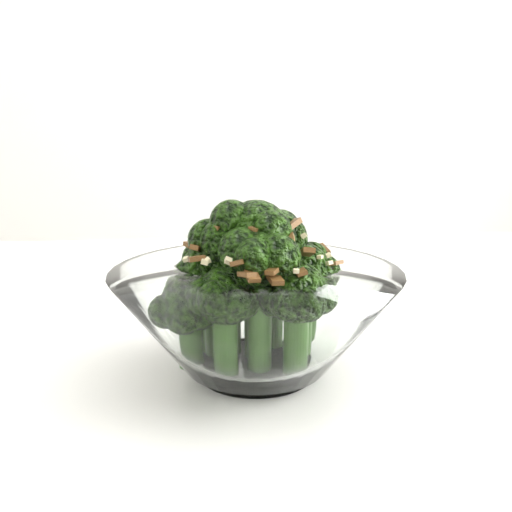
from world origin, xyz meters
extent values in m
cube|color=white|center=(-0.10, 0.09, 0.73)|extent=(1.21, 0.81, 0.04)
cylinder|color=white|center=(-0.07, -0.01, 0.75)|extent=(0.08, 0.08, 0.01)
cylinder|color=#285015|center=(-0.07, -0.01, 0.80)|extent=(0.02, 0.02, 0.08)
sphere|color=#21450C|center=(-0.07, -0.01, 0.85)|extent=(0.05, 0.05, 0.05)
cylinder|color=#285015|center=(-0.05, 0.01, 0.80)|extent=(0.02, 0.02, 0.07)
sphere|color=#21450C|center=(-0.05, 0.01, 0.85)|extent=(0.04, 0.04, 0.04)
cylinder|color=#285015|center=(-0.09, 0.00, 0.80)|extent=(0.02, 0.02, 0.07)
sphere|color=#21450C|center=(-0.09, 0.00, 0.84)|extent=(0.05, 0.05, 0.05)
cylinder|color=#285015|center=(-0.07, -0.03, 0.79)|extent=(0.02, 0.02, 0.07)
sphere|color=#21450C|center=(-0.07, -0.03, 0.84)|extent=(0.04, 0.04, 0.04)
cylinder|color=#285015|center=(-0.04, -0.01, 0.79)|extent=(0.02, 0.02, 0.05)
sphere|color=#21450C|center=(-0.04, -0.01, 0.83)|extent=(0.04, 0.04, 0.04)
cylinder|color=#285015|center=(-0.10, 0.01, 0.79)|extent=(0.02, 0.02, 0.05)
sphere|color=#21450C|center=(-0.10, 0.01, 0.82)|extent=(0.04, 0.04, 0.04)
cylinder|color=#285015|center=(-0.04, -0.04, 0.79)|extent=(0.02, 0.02, 0.05)
sphere|color=#21450C|center=(-0.04, -0.04, 0.82)|extent=(0.04, 0.04, 0.04)
cylinder|color=#285015|center=(-0.09, -0.04, 0.78)|extent=(0.02, 0.02, 0.05)
sphere|color=#21450C|center=(-0.09, -0.04, 0.82)|extent=(0.04, 0.04, 0.04)
cylinder|color=#285015|center=(-0.03, 0.02, 0.78)|extent=(0.02, 0.02, 0.04)
sphere|color=#21450C|center=(-0.03, 0.02, 0.81)|extent=(0.04, 0.04, 0.04)
cylinder|color=#285015|center=(-0.11, -0.02, 0.78)|extent=(0.02, 0.02, 0.04)
sphere|color=#21450C|center=(-0.11, -0.02, 0.81)|extent=(0.04, 0.04, 0.04)
cylinder|color=#285015|center=(-0.06, 0.03, 0.78)|extent=(0.02, 0.02, 0.04)
sphere|color=#21450C|center=(-0.06, 0.03, 0.81)|extent=(0.04, 0.04, 0.04)
cylinder|color=#285015|center=(-0.10, 0.00, 0.78)|extent=(0.02, 0.02, 0.04)
sphere|color=#21450C|center=(-0.10, 0.00, 0.81)|extent=(0.04, 0.04, 0.04)
cube|color=brown|center=(-0.08, -0.06, 0.84)|extent=(0.01, 0.01, 0.01)
cube|color=brown|center=(-0.07, 0.03, 0.85)|extent=(0.01, 0.01, 0.01)
cube|color=brown|center=(-0.09, -0.01, 0.86)|extent=(0.01, 0.01, 0.01)
cube|color=brown|center=(-0.10, 0.00, 0.85)|extent=(0.02, 0.01, 0.00)
cube|color=brown|center=(-0.06, -0.06, 0.84)|extent=(0.01, 0.01, 0.00)
cube|color=brown|center=(-0.08, 0.04, 0.84)|extent=(0.02, 0.02, 0.01)
cube|color=brown|center=(-0.03, 0.02, 0.84)|extent=(0.01, 0.01, 0.01)
cube|color=brown|center=(-0.06, -0.06, 0.83)|extent=(0.01, 0.01, 0.01)
cube|color=brown|center=(-0.11, -0.03, 0.84)|extent=(0.01, 0.01, 0.01)
cube|color=brown|center=(-0.05, -0.04, 0.85)|extent=(0.01, 0.01, 0.01)
cube|color=brown|center=(-0.05, 0.04, 0.84)|extent=(0.01, 0.01, 0.00)
cube|color=brown|center=(-0.10, 0.00, 0.85)|extent=(0.01, 0.01, 0.01)
cube|color=brown|center=(-0.10, 0.02, 0.84)|extent=(0.01, 0.01, 0.01)
cube|color=brown|center=(-0.07, -0.01, 0.87)|extent=(0.01, 0.01, 0.01)
cube|color=brown|center=(-0.07, 0.00, 0.87)|extent=(0.02, 0.01, 0.01)
cube|color=brown|center=(-0.09, 0.04, 0.83)|extent=(0.01, 0.01, 0.01)
cube|color=brown|center=(-0.01, -0.02, 0.83)|extent=(0.01, 0.01, 0.01)
cube|color=brown|center=(-0.08, -0.03, 0.85)|extent=(0.01, 0.01, 0.01)
cube|color=brown|center=(-0.09, 0.02, 0.85)|extent=(0.01, 0.01, 0.01)
cube|color=brown|center=(-0.06, 0.02, 0.86)|extent=(0.01, 0.02, 0.01)
cube|color=brown|center=(-0.09, -0.02, 0.86)|extent=(0.01, 0.01, 0.00)
cube|color=brown|center=(-0.03, 0.03, 0.83)|extent=(0.01, 0.01, 0.01)
cube|color=brown|center=(-0.06, -0.05, 0.85)|extent=(0.01, 0.01, 0.01)
cube|color=brown|center=(-0.07, 0.04, 0.84)|extent=(0.02, 0.01, 0.00)
cube|color=brown|center=(-0.08, -0.04, 0.85)|extent=(0.01, 0.01, 0.01)
cube|color=brown|center=(-0.08, -0.05, 0.84)|extent=(0.01, 0.02, 0.01)
cube|color=brown|center=(-0.07, -0.03, 0.86)|extent=(0.01, 0.01, 0.00)
cube|color=brown|center=(-0.11, 0.02, 0.84)|extent=(0.01, 0.01, 0.01)
cube|color=brown|center=(-0.04, -0.03, 0.84)|extent=(0.01, 0.01, 0.01)
cube|color=brown|center=(-0.04, 0.00, 0.85)|extent=(0.01, 0.01, 0.01)
cube|color=brown|center=(-0.07, 0.04, 0.83)|extent=(0.01, 0.01, 0.01)
cube|color=brown|center=(-0.11, -0.02, 0.85)|extent=(0.01, 0.01, 0.01)
cube|color=brown|center=(-0.08, -0.06, 0.84)|extent=(0.01, 0.02, 0.01)
cube|color=brown|center=(-0.04, 0.01, 0.85)|extent=(0.01, 0.01, 0.00)
cube|color=brown|center=(-0.05, -0.04, 0.85)|extent=(0.01, 0.01, 0.01)
cube|color=brown|center=(-0.07, -0.04, 0.85)|extent=(0.01, 0.01, 0.01)
cube|color=brown|center=(-0.08, 0.00, 0.86)|extent=(0.01, 0.01, 0.01)
cube|color=brown|center=(-0.04, 0.00, 0.86)|extent=(0.01, 0.01, 0.01)
cube|color=brown|center=(-0.05, 0.03, 0.84)|extent=(0.02, 0.01, 0.01)
cube|color=brown|center=(-0.07, 0.04, 0.84)|extent=(0.01, 0.01, 0.00)
cube|color=brown|center=(-0.04, -0.05, 0.84)|extent=(0.01, 0.01, 0.00)
cube|color=brown|center=(-0.02, 0.01, 0.84)|extent=(0.01, 0.01, 0.01)
cube|color=brown|center=(-0.05, -0.02, 0.86)|extent=(0.02, 0.02, 0.01)
cube|color=beige|center=(-0.10, 0.00, 0.85)|extent=(0.00, 0.00, 0.00)
cube|color=beige|center=(-0.10, 0.02, 0.84)|extent=(0.01, 0.01, 0.00)
cube|color=beige|center=(-0.02, -0.02, 0.84)|extent=(0.00, 0.00, 0.00)
cube|color=beige|center=(-0.12, -0.02, 0.84)|extent=(0.01, 0.01, 0.00)
cube|color=beige|center=(-0.10, -0.04, 0.84)|extent=(0.01, 0.01, 0.00)
cube|color=beige|center=(-0.09, -0.05, 0.84)|extent=(0.01, 0.01, 0.01)
cube|color=beige|center=(-0.07, 0.02, 0.85)|extent=(0.00, 0.00, 0.00)
cube|color=beige|center=(-0.04, -0.01, 0.85)|extent=(0.01, 0.01, 0.00)
cube|color=beige|center=(-0.06, 0.03, 0.85)|extent=(0.01, 0.01, 0.01)
cube|color=beige|center=(-0.07, 0.01, 0.86)|extent=(0.01, 0.01, 0.00)
cube|color=beige|center=(-0.07, 0.02, 0.85)|extent=(0.01, 0.01, 0.00)
cube|color=beige|center=(-0.06, -0.02, 0.86)|extent=(0.00, 0.00, 0.00)
cube|color=beige|center=(-0.08, -0.01, 0.87)|extent=(0.01, 0.01, 0.00)
cube|color=beige|center=(-0.04, -0.02, 0.85)|extent=(0.01, 0.00, 0.01)
cube|color=beige|center=(-0.03, -0.03, 0.84)|extent=(0.00, 0.00, 0.00)
cube|color=beige|center=(-0.09, 0.03, 0.84)|extent=(0.00, 0.00, 0.00)
cube|color=beige|center=(-0.09, 0.01, 0.86)|extent=(0.00, 0.00, 0.00)
cube|color=beige|center=(-0.07, 0.04, 0.84)|extent=(0.01, 0.01, 0.00)
cube|color=beige|center=(-0.06, -0.01, 0.87)|extent=(0.01, 0.00, 0.00)
cube|color=beige|center=(-0.06, 0.01, 0.86)|extent=(0.00, 0.00, 0.00)
cube|color=beige|center=(-0.10, -0.04, 0.84)|extent=(0.01, 0.01, 0.00)
cube|color=beige|center=(-0.05, -0.06, 0.84)|extent=(0.00, 0.00, 0.00)
cube|color=beige|center=(-0.02, 0.01, 0.84)|extent=(0.00, 0.00, 0.00)
cube|color=beige|center=(-0.02, -0.03, 0.84)|extent=(0.01, 0.01, 0.00)
cube|color=beige|center=(-0.07, 0.03, 0.85)|extent=(0.01, 0.01, 0.00)
cube|color=beige|center=(-0.07, 0.02, 0.85)|extent=(0.01, 0.01, 0.00)
camera|label=1|loc=(-0.11, -0.39, 0.93)|focal=40.00mm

